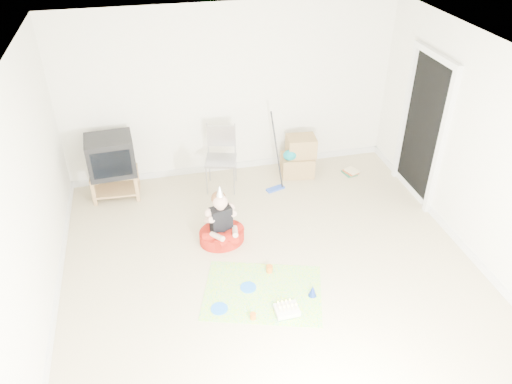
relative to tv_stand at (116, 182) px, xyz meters
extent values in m
plane|color=#C7B78F|center=(1.81, -2.08, -0.25)|extent=(5.00, 5.00, 0.00)
cube|color=black|center=(4.29, -0.88, 0.78)|extent=(0.02, 0.90, 2.05)
cube|color=olive|center=(0.00, 0.00, 0.15)|extent=(0.68, 0.45, 0.03)
cube|color=olive|center=(0.00, 0.00, -0.13)|extent=(0.68, 0.45, 0.03)
cube|color=olive|center=(-0.31, -0.16, -0.04)|extent=(0.05, 0.05, 0.42)
cube|color=olive|center=(0.29, -0.19, -0.04)|extent=(0.05, 0.05, 0.42)
cube|color=olive|center=(-0.29, 0.19, -0.04)|extent=(0.05, 0.05, 0.42)
cube|color=olive|center=(0.31, 0.16, -0.04)|extent=(0.05, 0.05, 0.42)
cube|color=black|center=(0.00, 0.00, 0.44)|extent=(0.67, 0.57, 0.55)
cube|color=#9A9A9F|center=(1.55, -0.12, 0.23)|extent=(0.54, 0.52, 0.03)
cylinder|color=#9A9A9F|center=(1.35, -0.07, 0.24)|extent=(0.02, 0.02, 0.98)
cylinder|color=#9A9A9F|center=(1.74, -0.17, 0.24)|extent=(0.02, 0.02, 0.98)
cube|color=#99794A|center=(2.78, 0.00, -0.09)|extent=(0.55, 0.45, 0.33)
cube|color=#99794A|center=(2.83, 0.03, 0.23)|extent=(0.46, 0.38, 0.31)
ellipsoid|color=#0B737C|center=(2.62, -0.09, 0.16)|extent=(0.22, 0.15, 0.17)
cube|color=blue|center=(2.32, -0.36, -0.23)|extent=(0.30, 0.18, 0.03)
cylinder|color=black|center=(2.32, -0.36, 0.33)|extent=(0.14, 0.37, 1.12)
cube|color=#256F4E|center=(3.61, -0.18, -0.24)|extent=(0.21, 0.25, 0.03)
cube|color=#B65127|center=(3.61, -0.18, -0.21)|extent=(0.22, 0.25, 0.02)
cube|color=beige|center=(3.61, -0.18, -0.19)|extent=(0.22, 0.25, 0.03)
cylinder|color=#A2190E|center=(1.33, -1.38, -0.17)|extent=(0.71, 0.71, 0.16)
cube|color=black|center=(1.33, -1.38, 0.09)|extent=(0.30, 0.21, 0.36)
sphere|color=#D5A48E|center=(1.33, -1.38, 0.37)|extent=(0.23, 0.23, 0.19)
cone|color=white|center=(1.33, -1.38, 0.53)|extent=(0.10, 0.10, 0.14)
cube|color=#DF2F6C|center=(1.62, -2.42, -0.25)|extent=(1.57, 1.33, 0.01)
cube|color=silver|center=(1.80, -2.79, -0.21)|extent=(0.26, 0.21, 0.07)
cube|color=green|center=(1.80, -2.79, -0.24)|extent=(0.26, 0.21, 0.01)
cylinder|color=beige|center=(1.71, -2.83, -0.14)|extent=(0.01, 0.01, 0.07)
cylinder|color=beige|center=(1.76, -2.83, -0.14)|extent=(0.01, 0.01, 0.07)
cylinder|color=beige|center=(1.80, -2.83, -0.14)|extent=(0.01, 0.01, 0.07)
cylinder|color=beige|center=(1.85, -2.83, -0.14)|extent=(0.01, 0.01, 0.07)
cylinder|color=beige|center=(1.89, -2.83, -0.14)|extent=(0.01, 0.01, 0.07)
cylinder|color=beige|center=(1.71, -2.75, -0.14)|extent=(0.01, 0.01, 0.07)
cylinder|color=beige|center=(1.76, -2.75, -0.14)|extent=(0.01, 0.01, 0.07)
cylinder|color=beige|center=(1.80, -2.75, -0.14)|extent=(0.01, 0.01, 0.07)
cylinder|color=beige|center=(1.85, -2.74, -0.14)|extent=(0.01, 0.01, 0.07)
cylinder|color=blue|center=(1.47, -2.31, -0.24)|extent=(0.23, 0.23, 0.01)
cylinder|color=blue|center=(1.09, -2.57, -0.24)|extent=(0.23, 0.23, 0.01)
cylinder|color=#CF6117|center=(1.78, -2.11, -0.20)|extent=(0.09, 0.09, 0.09)
cylinder|color=#CF6117|center=(1.42, -2.79, -0.21)|extent=(0.08, 0.08, 0.07)
cone|color=#1731A7|center=(2.16, -2.60, -0.17)|extent=(0.11, 0.11, 0.14)
camera|label=1|loc=(0.60, -6.45, 3.89)|focal=35.00mm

